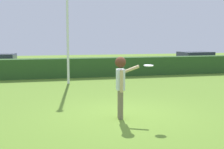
{
  "coord_description": "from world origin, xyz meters",
  "views": [
    {
      "loc": [
        -2.57,
        -8.72,
        2.35
      ],
      "look_at": [
        -0.26,
        0.62,
        1.15
      ],
      "focal_mm": 49.44,
      "sensor_mm": 36.0,
      "label": 1
    }
  ],
  "objects_px": {
    "person": "(121,80)",
    "frisbee": "(149,66)",
    "parked_car_silver": "(195,60)",
    "lamppost": "(67,16)"
  },
  "relations": [
    {
      "from": "frisbee",
      "to": "lamppost",
      "type": "height_order",
      "value": "lamppost"
    },
    {
      "from": "lamppost",
      "to": "parked_car_silver",
      "type": "distance_m",
      "value": 10.87
    },
    {
      "from": "lamppost",
      "to": "parked_car_silver",
      "type": "bearing_deg",
      "value": 25.84
    },
    {
      "from": "person",
      "to": "frisbee",
      "type": "height_order",
      "value": "person"
    },
    {
      "from": "frisbee",
      "to": "lamppost",
      "type": "distance_m",
      "value": 7.6
    },
    {
      "from": "person",
      "to": "frisbee",
      "type": "distance_m",
      "value": 0.89
    },
    {
      "from": "frisbee",
      "to": "parked_car_silver",
      "type": "height_order",
      "value": "frisbee"
    },
    {
      "from": "lamppost",
      "to": "person",
      "type": "bearing_deg",
      "value": -83.51
    },
    {
      "from": "person",
      "to": "parked_car_silver",
      "type": "xyz_separation_m",
      "value": [
        8.7,
        11.5,
        -0.42
      ]
    },
    {
      "from": "lamppost",
      "to": "parked_car_silver",
      "type": "xyz_separation_m",
      "value": [
        9.49,
        4.59,
        -2.64
      ]
    }
  ]
}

